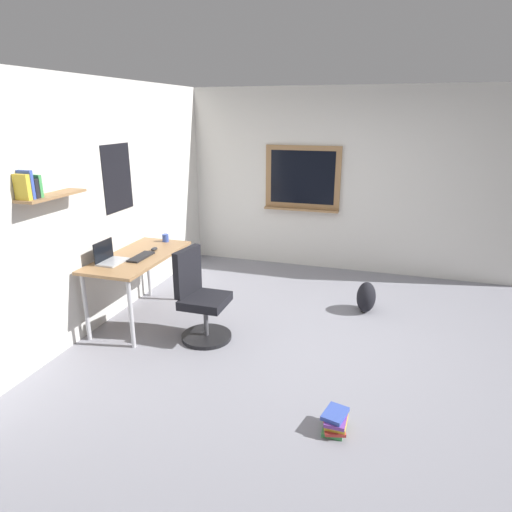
# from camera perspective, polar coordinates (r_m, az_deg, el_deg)

# --- Properties ---
(ground_plane) EXTENTS (5.20, 5.20, 0.00)m
(ground_plane) POSITION_cam_1_polar(r_m,az_deg,el_deg) (4.63, 8.25, -11.31)
(ground_plane) COLOR gray
(ground_plane) RESTS_ON ground
(wall_back) EXTENTS (5.00, 0.30, 2.60)m
(wall_back) POSITION_cam_1_polar(r_m,az_deg,el_deg) (5.10, -19.45, 6.26)
(wall_back) COLOR silver
(wall_back) RESTS_ON ground
(wall_right) EXTENTS (0.22, 5.00, 2.60)m
(wall_right) POSITION_cam_1_polar(r_m,az_deg,el_deg) (6.55, 12.13, 9.25)
(wall_right) COLOR silver
(wall_right) RESTS_ON ground
(desk) EXTENTS (1.35, 0.64, 0.76)m
(desk) POSITION_cam_1_polar(r_m,az_deg,el_deg) (5.06, -14.84, -0.75)
(desk) COLOR #997047
(desk) RESTS_ON ground
(office_chair) EXTENTS (0.52, 0.52, 0.95)m
(office_chair) POSITION_cam_1_polar(r_m,az_deg,el_deg) (4.60, -7.19, -5.76)
(office_chair) COLOR black
(office_chair) RESTS_ON ground
(laptop) EXTENTS (0.31, 0.21, 0.23)m
(laptop) POSITION_cam_1_polar(r_m,az_deg,el_deg) (4.86, -18.35, -0.16)
(laptop) COLOR #ADAFB5
(laptop) RESTS_ON desk
(keyboard) EXTENTS (0.37, 0.13, 0.02)m
(keyboard) POSITION_cam_1_polar(r_m,az_deg,el_deg) (4.93, -14.53, -0.10)
(keyboard) COLOR black
(keyboard) RESTS_ON desk
(computer_mouse) EXTENTS (0.10, 0.06, 0.03)m
(computer_mouse) POSITION_cam_1_polar(r_m,az_deg,el_deg) (5.16, -12.93, 0.90)
(computer_mouse) COLOR #262628
(computer_mouse) RESTS_ON desk
(coffee_mug) EXTENTS (0.08, 0.08, 0.09)m
(coffee_mug) POSITION_cam_1_polar(r_m,az_deg,el_deg) (5.48, -11.54, 2.29)
(coffee_mug) COLOR #334CA5
(coffee_mug) RESTS_ON desk
(backpack) EXTENTS (0.32, 0.22, 0.36)m
(backpack) POSITION_cam_1_polar(r_m,az_deg,el_deg) (5.40, 13.95, -5.13)
(backpack) COLOR black
(backpack) RESTS_ON ground
(book_stack_on_floor) EXTENTS (0.27, 0.20, 0.15)m
(book_stack_on_floor) POSITION_cam_1_polar(r_m,az_deg,el_deg) (3.54, 10.10, -20.18)
(book_stack_on_floor) COLOR #3D934C
(book_stack_on_floor) RESTS_ON ground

